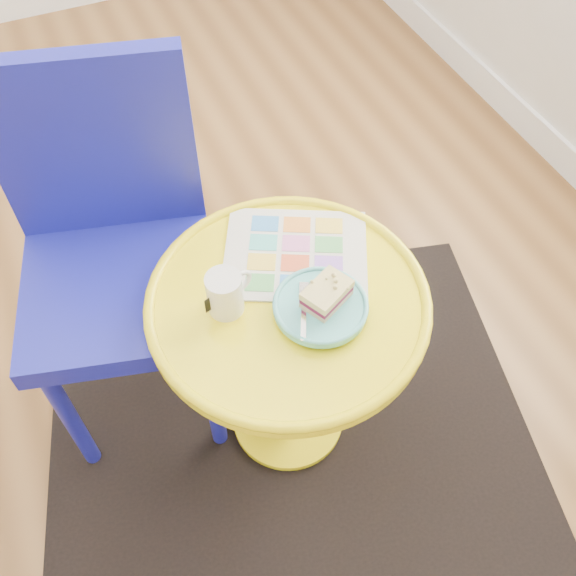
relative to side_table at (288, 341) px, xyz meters
name	(u,v)px	position (x,y,z in m)	size (l,w,h in m)	color
floor	(28,375)	(-0.64, 0.44, -0.41)	(4.00, 4.00, 0.00)	brown
rug	(288,419)	(0.00, 0.00, -0.40)	(1.30, 1.10, 0.01)	black
side_table	(288,341)	(0.00, 0.00, 0.00)	(0.60, 0.60, 0.57)	yellow
chair	(114,245)	(-0.30, 0.31, 0.15)	(0.52, 0.52, 0.97)	#171A9A
newspaper	(296,254)	(0.06, 0.11, 0.16)	(0.31, 0.27, 0.01)	silver
mug	(226,292)	(-0.12, 0.03, 0.21)	(0.11, 0.07, 0.10)	white
plate	(320,307)	(0.05, -0.06, 0.18)	(0.19, 0.19, 0.02)	#57B9B9
cake_slice	(327,294)	(0.06, -0.05, 0.21)	(0.12, 0.10, 0.04)	#D3BC8C
fork	(304,308)	(0.01, -0.05, 0.19)	(0.08, 0.14, 0.00)	silver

